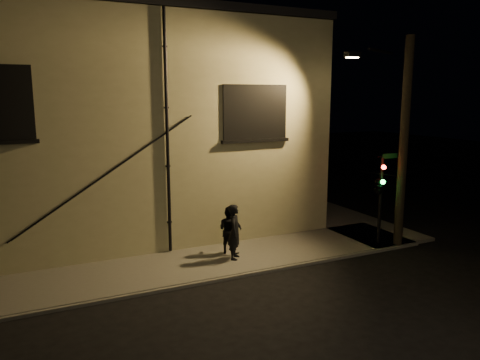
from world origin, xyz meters
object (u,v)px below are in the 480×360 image
traffic_signal (379,185)px  pedestrian_b (229,230)px  streetlamp_pole (401,139)px  pedestrian_a (235,232)px

traffic_signal → pedestrian_b: bearing=164.5°
traffic_signal → streetlamp_pole: streetlamp_pole is taller
pedestrian_a → pedestrian_b: (0.06, 0.61, -0.10)m
pedestrian_a → pedestrian_b: size_ratio=1.13×
pedestrian_a → pedestrian_b: 0.62m
pedestrian_b → traffic_signal: (5.36, -1.49, 1.43)m
pedestrian_a → traffic_signal: traffic_signal is taller
pedestrian_a → streetlamp_pole: 6.89m
pedestrian_b → streetlamp_pole: (6.05, -1.74, 3.08)m
pedestrian_b → pedestrian_a: bearing=147.6°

